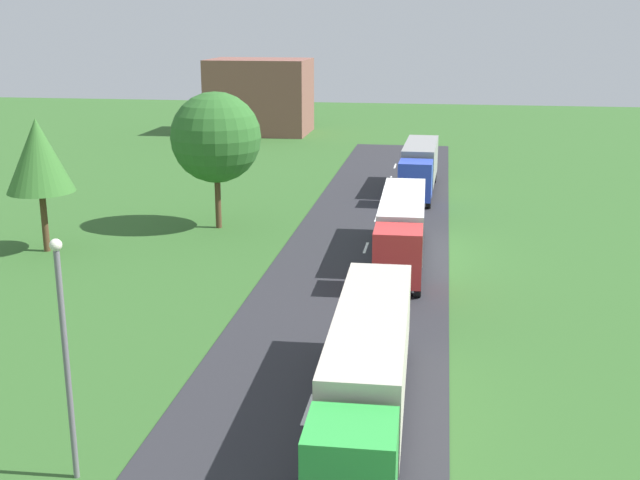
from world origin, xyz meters
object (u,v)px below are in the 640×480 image
at_px(tree_oak, 216,137).
at_px(tree_maple, 38,156).
at_px(lamppost_second, 65,348).
at_px(truck_fourth, 419,166).
at_px(truck_second, 368,367).
at_px(distant_building, 260,96).
at_px(truck_third, 402,226).

xyz_separation_m(tree_oak, tree_maple, (-8.72, -7.03, -0.27)).
relative_size(lamppost_second, tree_maple, 0.95).
xyz_separation_m(truck_fourth, tree_oak, (-12.87, -13.25, 3.86)).
bearing_deg(lamppost_second, tree_oak, 97.53).
height_order(truck_second, distant_building, distant_building).
height_order(truck_third, tree_oak, tree_oak).
distance_m(lamppost_second, distant_building, 76.44).
height_order(truck_second, tree_maple, tree_maple).
height_order(truck_second, truck_third, truck_second).
bearing_deg(lamppost_second, truck_third, 70.62).
height_order(lamppost_second, tree_oak, tree_oak).
relative_size(truck_second, truck_third, 1.04).
distance_m(truck_third, distant_building, 55.14).
bearing_deg(truck_fourth, truck_third, -91.07).
bearing_deg(lamppost_second, tree_maple, 118.84).
bearing_deg(tree_oak, distant_building, 99.39).
bearing_deg(tree_maple, truck_fourth, 43.20).
relative_size(truck_third, truck_fourth, 1.12).
bearing_deg(tree_maple, lamppost_second, -61.16).
xyz_separation_m(lamppost_second, distant_building, (-11.50, 75.57, 0.18)).
distance_m(truck_third, tree_oak, 14.35).
bearing_deg(tree_oak, tree_maple, -141.14).
bearing_deg(tree_maple, truck_third, 3.27).
bearing_deg(lamppost_second, distant_building, 98.65).
relative_size(truck_third, tree_maple, 1.70).
height_order(truck_second, lamppost_second, lamppost_second).
height_order(truck_third, tree_maple, tree_maple).
distance_m(truck_second, truck_third, 19.66).
relative_size(truck_fourth, tree_oak, 1.35).
xyz_separation_m(truck_second, truck_fourth, (0.42, 38.72, 0.04)).
bearing_deg(distant_building, tree_oak, -80.61).
bearing_deg(truck_second, truck_third, 89.83).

